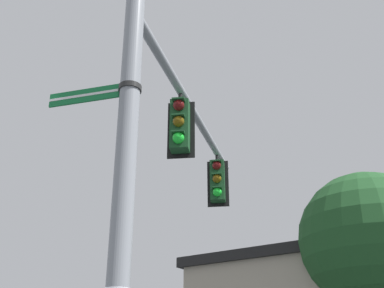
# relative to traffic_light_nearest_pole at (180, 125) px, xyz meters

# --- Properties ---
(signal_pole) EXTENTS (0.30, 0.30, 7.32)m
(signal_pole) POSITION_rel_traffic_light_nearest_pole_xyz_m (0.37, 2.38, -2.24)
(signal_pole) COLOR gray
(signal_pole) RESTS_ON ground
(mast_arm) EXTENTS (1.20, 6.66, 0.17)m
(mast_arm) POSITION_rel_traffic_light_nearest_pole_xyz_m (-0.14, -0.94, 0.78)
(mast_arm) COLOR gray
(traffic_light_nearest_pole) EXTENTS (0.54, 0.49, 1.31)m
(traffic_light_nearest_pole) POSITION_rel_traffic_light_nearest_pole_xyz_m (0.00, 0.00, 0.00)
(traffic_light_nearest_pole) COLOR black
(traffic_light_mid_inner) EXTENTS (0.54, 0.49, 1.31)m
(traffic_light_mid_inner) POSITION_rel_traffic_light_nearest_pole_xyz_m (-0.49, -3.15, 0.00)
(traffic_light_mid_inner) COLOR black
(street_name_sign) EXTENTS (1.47, 0.38, 0.22)m
(street_name_sign) POSITION_rel_traffic_light_nearest_pole_xyz_m (0.71, 2.32, -0.59)
(street_name_sign) COLOR #147238
(tree_by_storefront) EXTENTS (3.54, 3.54, 6.36)m
(tree_by_storefront) POSITION_rel_traffic_light_nearest_pole_xyz_m (-4.23, -4.48, -1.34)
(tree_by_storefront) COLOR #4C3823
(tree_by_storefront) RESTS_ON ground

